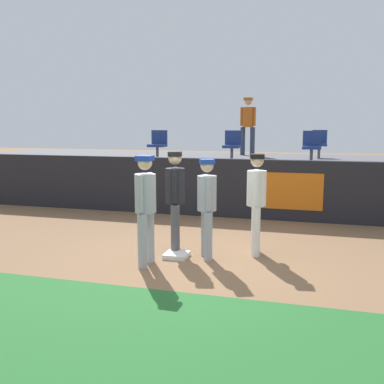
{
  "coord_description": "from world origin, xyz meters",
  "views": [
    {
      "loc": [
        2.1,
        -6.77,
        2.28
      ],
      "look_at": [
        -0.1,
        1.1,
        1.0
      ],
      "focal_mm": 40.24,
      "sensor_mm": 36.0,
      "label": 1
    }
  ],
  "objects": [
    {
      "name": "seat_front_center",
      "position": [
        -0.05,
        5.08,
        1.76
      ],
      "size": [
        0.46,
        0.44,
        0.84
      ],
      "color": "#4C4C51",
      "rests_on": "bleacher_platform"
    },
    {
      "name": "seat_back_right",
      "position": [
        2.3,
        6.88,
        1.76
      ],
      "size": [
        0.44,
        0.44,
        0.84
      ],
      "color": "#4C4C51",
      "rests_on": "bleacher_platform"
    },
    {
      "name": "first_base",
      "position": [
        -0.1,
        0.1,
        0.04
      ],
      "size": [
        0.4,
        0.4,
        0.08
      ],
      "primitive_type": "cube",
      "color": "white",
      "rests_on": "ground_plane"
    },
    {
      "name": "field_wall",
      "position": [
        0.01,
        3.64,
        0.73
      ],
      "size": [
        18.0,
        0.26,
        1.45
      ],
      "color": "black",
      "rests_on": "ground_plane"
    },
    {
      "name": "bleacher_platform",
      "position": [
        0.0,
        6.21,
        0.64
      ],
      "size": [
        18.0,
        4.8,
        1.28
      ],
      "primitive_type": "cube",
      "color": "#59595E",
      "rests_on": "ground_plane"
    },
    {
      "name": "player_fielder_home",
      "position": [
        1.19,
        0.7,
        1.03
      ],
      "size": [
        0.39,
        0.57,
        1.78
      ],
      "rotation": [
        0.0,
        0.0,
        -1.41
      ],
      "color": "white",
      "rests_on": "ground_plane"
    },
    {
      "name": "spectator_hooded",
      "position": [
        0.03,
        7.43,
        2.37
      ],
      "size": [
        0.52,
        0.4,
        1.86
      ],
      "rotation": [
        0.0,
        0.0,
        2.99
      ],
      "color": "#33384C",
      "rests_on": "bleacher_platform"
    },
    {
      "name": "player_runner_visitor",
      "position": [
        -0.45,
        -0.42,
        1.04
      ],
      "size": [
        0.35,
        0.5,
        1.8
      ],
      "rotation": [
        0.0,
        0.0,
        -1.58
      ],
      "color": "#9EA3AD",
      "rests_on": "ground_plane"
    },
    {
      "name": "seat_front_right",
      "position": [
        2.08,
        5.08,
        1.76
      ],
      "size": [
        0.48,
        0.44,
        0.84
      ],
      "color": "#4C4C51",
      "rests_on": "bleacher_platform"
    },
    {
      "name": "player_umpire",
      "position": [
        -0.22,
        0.43,
        1.05
      ],
      "size": [
        0.43,
        0.49,
        1.82
      ],
      "rotation": [
        0.0,
        0.0,
        -1.29
      ],
      "color": "#4C4C51",
      "rests_on": "ground_plane"
    },
    {
      "name": "grass_foreground_strip",
      "position": [
        0.0,
        -2.79,
        0.0
      ],
      "size": [
        18.0,
        2.8,
        0.01
      ],
      "primitive_type": "cube",
      "color": "#26662B",
      "rests_on": "ground_plane"
    },
    {
      "name": "seat_front_left",
      "position": [
        -2.24,
        5.08,
        1.76
      ],
      "size": [
        0.47,
        0.44,
        0.84
      ],
      "color": "#4C4C51",
      "rests_on": "bleacher_platform"
    },
    {
      "name": "player_coach_visitor",
      "position": [
        0.41,
        0.2,
        0.99
      ],
      "size": [
        0.43,
        0.45,
        1.71
      ],
      "rotation": [
        0.0,
        0.0,
        -1.17
      ],
      "color": "#9EA3AD",
      "rests_on": "ground_plane"
    },
    {
      "name": "ground_plane",
      "position": [
        0.0,
        0.0,
        0.0
      ],
      "size": [
        60.0,
        60.0,
        0.0
      ],
      "primitive_type": "plane",
      "color": "#846042"
    }
  ]
}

